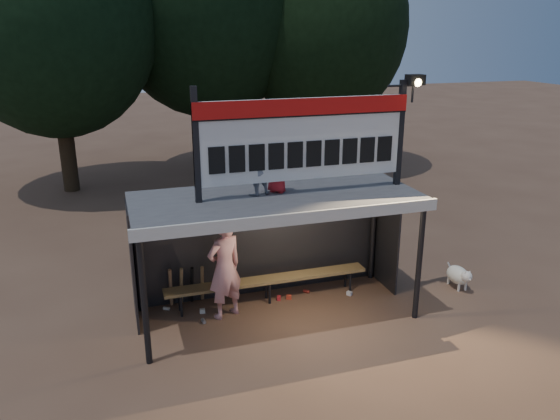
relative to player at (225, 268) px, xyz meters
The scene contains 12 objects.
ground 1.35m from the player, 13.54° to the right, with size 80.00×80.00×0.00m, color #513728.
player is the anchor object (origin of this frame).
child_a 1.92m from the player, 10.65° to the right, with size 0.46×0.36×0.95m, color slate.
child_b 2.05m from the player, ahead, with size 0.44×0.29×0.90m, color #A71920.
dugout_shelter 1.26m from the player, ahead, with size 5.10×2.08×2.32m.
scoreboard_assembly 2.78m from the player, ahead, with size 4.10×0.27×1.99m.
bench 1.11m from the player, 20.04° to the left, with size 4.00×0.35×0.48m.
tree_left 11.22m from the player, 107.54° to the left, with size 6.46×6.46×9.27m.
tree_right 12.59m from the player, 60.12° to the left, with size 6.08×6.08×8.72m.
dog 4.86m from the player, ahead, with size 0.36×0.81×0.49m.
bats 1.02m from the player, 136.13° to the left, with size 0.69×0.35×0.84m.
litter 1.19m from the player, 18.48° to the left, with size 3.69×0.80×0.08m.
Camera 1 is at (-2.68, -8.68, 5.04)m, focal length 35.00 mm.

